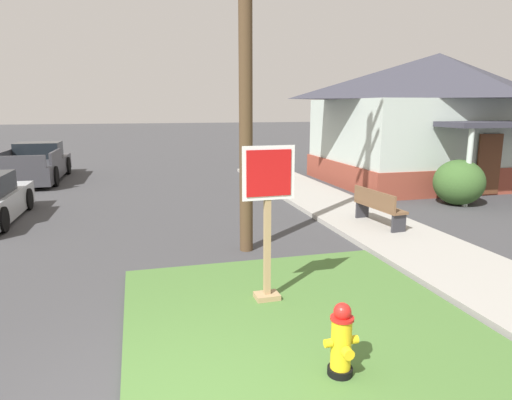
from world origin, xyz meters
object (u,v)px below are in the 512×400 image
(stop_sign, at_px, (268,225))
(manhole_cover, at_px, (170,292))
(pickup_truck_charcoal, at_px, (37,165))
(fire_hydrant, at_px, (341,342))
(street_bench, at_px, (378,206))

(stop_sign, distance_m, manhole_cover, 2.03)
(stop_sign, relative_size, pickup_truck_charcoal, 0.43)
(stop_sign, bearing_deg, pickup_truck_charcoal, 112.63)
(fire_hydrant, bearing_deg, street_bench, 57.14)
(fire_hydrant, height_order, manhole_cover, fire_hydrant)
(pickup_truck_charcoal, bearing_deg, manhole_cover, -71.43)
(pickup_truck_charcoal, xyz_separation_m, street_bench, (9.43, -10.22, -0.03))
(fire_hydrant, relative_size, manhole_cover, 1.18)
(manhole_cover, bearing_deg, stop_sign, -30.99)
(stop_sign, xyz_separation_m, manhole_cover, (-1.38, 0.83, -1.23))
(street_bench, bearing_deg, fire_hydrant, -122.86)
(stop_sign, height_order, pickup_truck_charcoal, stop_sign)
(pickup_truck_charcoal, relative_size, street_bench, 3.24)
(stop_sign, xyz_separation_m, street_bench, (3.75, 3.39, -0.64))
(stop_sign, relative_size, street_bench, 1.38)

